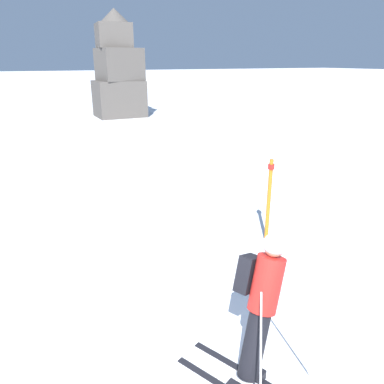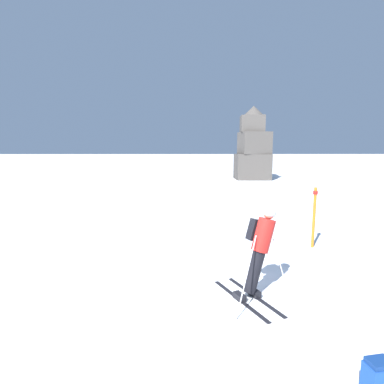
{
  "view_description": "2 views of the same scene",
  "coord_description": "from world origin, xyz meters",
  "views": [
    {
      "loc": [
        -1.57,
        -2.83,
        3.71
      ],
      "look_at": [
        1.91,
        4.26,
        0.92
      ],
      "focal_mm": 35.0,
      "sensor_mm": 36.0,
      "label": 1
    },
    {
      "loc": [
        -0.65,
        -5.56,
        2.95
      ],
      "look_at": [
        -0.5,
        3.59,
        1.61
      ],
      "focal_mm": 28.0,
      "sensor_mm": 36.0,
      "label": 2
    }
  ],
  "objects": [
    {
      "name": "skier",
      "position": [
        0.8,
        0.15,
        1.04
      ],
      "size": [
        1.4,
        1.81,
        1.89
      ],
      "rotation": [
        0.0,
        0.0,
        0.43
      ],
      "color": "black",
      "rests_on": "ground"
    },
    {
      "name": "rock_pillar",
      "position": [
        5.61,
        23.06,
        2.88
      ],
      "size": [
        3.18,
        2.8,
        6.87
      ],
      "color": "#4C4742",
      "rests_on": "ground"
    },
    {
      "name": "trail_marker",
      "position": [
        3.11,
        3.05,
        1.0
      ],
      "size": [
        0.13,
        0.13,
        1.82
      ],
      "color": "orange",
      "rests_on": "ground"
    },
    {
      "name": "spare_backpack",
      "position": [
        1.6,
        -2.43,
        0.24
      ],
      "size": [
        0.33,
        0.27,
        0.5
      ],
      "rotation": [
        0.0,
        0.0,
        0.16
      ],
      "color": "#194293",
      "rests_on": "ground"
    },
    {
      "name": "ground_plane",
      "position": [
        0.0,
        0.0,
        0.0
      ],
      "size": [
        300.0,
        300.0,
        0.0
      ],
      "primitive_type": "plane",
      "color": "white"
    }
  ]
}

